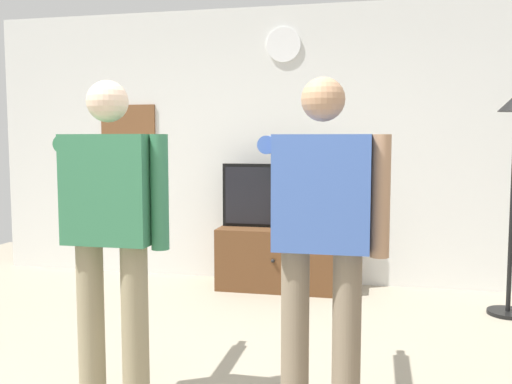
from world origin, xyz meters
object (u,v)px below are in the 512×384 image
at_px(tv_stand, 278,258).
at_px(person_standing_nearer_lamp, 112,223).
at_px(television, 279,196).
at_px(wall_clock, 284,45).
at_px(person_standing_nearer_couch, 322,229).
at_px(framed_picture, 128,129).

distance_m(tv_stand, person_standing_nearer_lamp, 2.62).
xyz_separation_m(television, person_standing_nearer_lamp, (-0.43, -2.54, 0.09)).
xyz_separation_m(tv_stand, wall_clock, (0.00, 0.29, 2.04)).
relative_size(tv_stand, wall_clock, 3.35).
xyz_separation_m(tv_stand, person_standing_nearer_couch, (0.65, -2.44, 0.69)).
relative_size(wall_clock, framed_picture, 0.56).
xyz_separation_m(person_standing_nearer_lamp, person_standing_nearer_couch, (1.08, 0.06, -0.00)).
bearing_deg(person_standing_nearer_couch, wall_clock, 103.36).
bearing_deg(television, person_standing_nearer_couch, -75.39).
xyz_separation_m(wall_clock, person_standing_nearer_couch, (0.65, -2.73, -1.35)).
distance_m(framed_picture, person_standing_nearer_couch, 3.60).
bearing_deg(tv_stand, television, 90.00).
height_order(tv_stand, wall_clock, wall_clock).
bearing_deg(person_standing_nearer_lamp, wall_clock, 81.21).
bearing_deg(television, framed_picture, 171.37).
height_order(wall_clock, person_standing_nearer_lamp, wall_clock).
height_order(television, person_standing_nearer_couch, person_standing_nearer_couch).
bearing_deg(television, tv_stand, -90.00).
height_order(person_standing_nearer_lamp, person_standing_nearer_couch, person_standing_nearer_lamp).
bearing_deg(person_standing_nearer_couch, framed_picture, 129.91).
height_order(tv_stand, person_standing_nearer_lamp, person_standing_nearer_lamp).
height_order(tv_stand, framed_picture, framed_picture).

